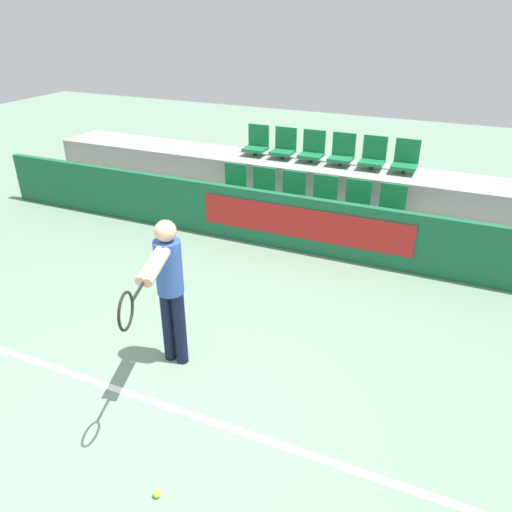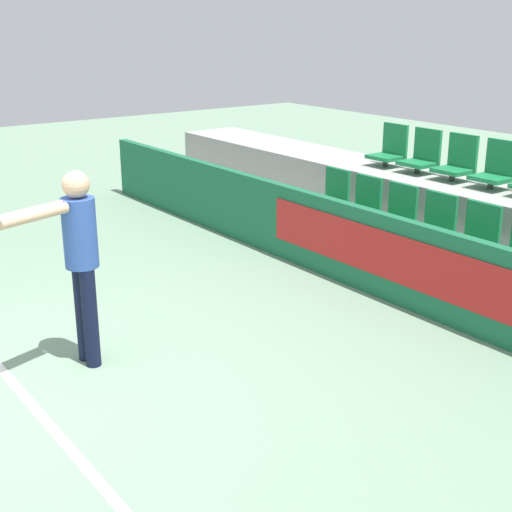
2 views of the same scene
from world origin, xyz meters
name	(u,v)px [view 2 (image 2 of 2)]	position (x,y,z in m)	size (l,w,h in m)	color
ground_plane	(13,398)	(0.00, 0.00, 0.00)	(30.00, 30.00, 0.00)	gray
court_baseline	(23,394)	(0.00, 0.08, 0.00)	(6.30, 0.08, 0.01)	white
barrier_wall	(369,251)	(0.00, 3.94, 0.46)	(11.67, 0.14, 0.92)	#19603D
bleacher_tier_front	(405,259)	(0.00, 4.53, 0.24)	(11.27, 1.03, 0.48)	#9E9E99
bleacher_tier_middle	(464,224)	(0.00, 5.56, 0.48)	(11.27, 1.03, 0.97)	#9E9E99
stadium_chair_0	(332,195)	(-1.39, 4.66, 0.71)	(0.42, 0.38, 0.56)	#333333
stadium_chair_1	(363,204)	(-0.83, 4.66, 0.71)	(0.42, 0.38, 0.56)	#333333
stadium_chair_2	(397,213)	(-0.28, 4.66, 0.71)	(0.42, 0.38, 0.56)	#333333
stadium_chair_3	(434,223)	(0.28, 4.66, 0.71)	(0.42, 0.38, 0.56)	#333333
stadium_chair_4	(476,235)	(0.83, 4.66, 0.71)	(0.42, 0.38, 0.56)	#333333
stadium_chair_6	(390,149)	(-1.39, 5.69, 1.19)	(0.42, 0.38, 0.56)	#333333
stadium_chair_7	(422,155)	(-0.83, 5.69, 1.19)	(0.42, 0.38, 0.56)	#333333
stadium_chair_8	(457,162)	(-0.28, 5.69, 1.19)	(0.42, 0.38, 0.56)	#333333
stadium_chair_9	(496,169)	(0.28, 5.69, 1.19)	(0.42, 0.38, 0.56)	#333333
tennis_player	(74,252)	(-0.19, 0.68, 1.04)	(0.57, 1.45, 1.70)	black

